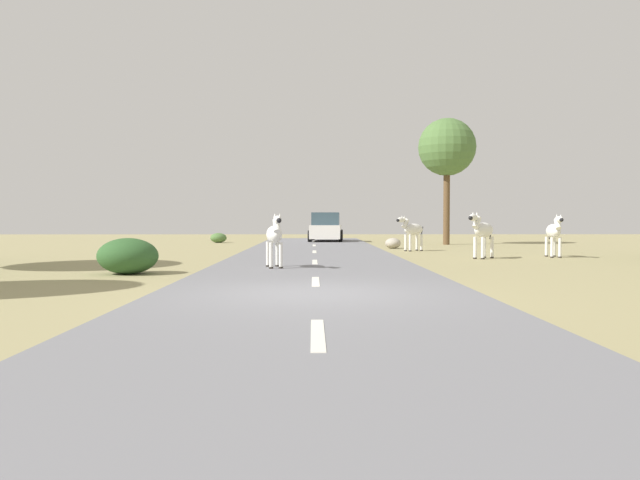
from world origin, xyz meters
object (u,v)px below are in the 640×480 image
zebra_0 (275,235)px  bush_1 (128,256)px  rock_1 (393,243)px  zebra_1 (554,232)px  bush_3 (218,238)px  zebra_2 (483,231)px  tree_0 (447,148)px  zebra_3 (412,230)px  car_0 (326,228)px

zebra_0 → bush_1: (-3.63, -1.32, -0.49)m
bush_1 → rock_1: size_ratio=1.90×
zebra_1 → bush_3: (-14.31, 13.93, -0.65)m
zebra_2 → bush_3: 18.63m
zebra_1 → zebra_2: bearing=19.8°
tree_0 → bush_1: size_ratio=4.51×
zebra_2 → rock_1: (-2.17, 7.49, -0.73)m
zebra_0 → bush_3: 19.74m
zebra_3 → tree_0: tree_0 is taller
zebra_2 → car_0: 16.72m
zebra_0 → tree_0: size_ratio=0.23×
zebra_0 → zebra_1: size_ratio=0.95×
zebra_2 → zebra_3: zebra_2 is taller
zebra_2 → bush_1: size_ratio=1.08×
zebra_2 → bush_3: zebra_2 is taller
zebra_3 → bush_1: zebra_3 is taller
zebra_0 → zebra_2: size_ratio=0.96×
zebra_0 → tree_0: tree_0 is taller
bush_3 → rock_1: size_ratio=1.19×
zebra_1 → car_0: size_ratio=0.38×
rock_1 → bush_1: bearing=-122.3°
tree_0 → rock_1: tree_0 is taller
zebra_1 → tree_0: (-1.47, 11.18, 4.32)m
bush_1 → zebra_2: bearing=29.0°
zebra_1 → car_0: bearing=-56.6°
zebra_0 → rock_1: size_ratio=1.97×
zebra_0 → tree_0: 18.93m
zebra_1 → tree_0: size_ratio=0.24×
zebra_3 → rock_1: size_ratio=1.93×
zebra_1 → bush_3: size_ratio=1.74×
zebra_2 → bush_3: (-11.52, 14.63, -0.69)m
car_0 → bush_1: car_0 is taller
bush_3 → rock_1: bearing=-37.4°
zebra_2 → rock_1: zebra_2 is taller
zebra_1 → tree_0: 12.07m
zebra_0 → bush_1: size_ratio=1.04×
zebra_1 → bush_3: zebra_1 is taller
zebra_3 → bush_1: size_ratio=1.02×
zebra_0 → bush_3: zebra_0 is taller
zebra_1 → rock_1: size_ratio=2.07×
bush_1 → rock_1: (8.46, 13.39, -0.21)m
zebra_2 → car_0: (-5.16, 15.91, -0.13)m
rock_1 → car_0: bearing=109.6°
rock_1 → zebra_3: bearing=-77.6°
zebra_0 → zebra_2: zebra_2 is taller
zebra_1 → bush_3: 19.98m
zebra_0 → bush_1: zebra_0 is taller
zebra_3 → zebra_1: bearing=-171.9°
bush_1 → bush_3: bush_1 is taller
zebra_3 → bush_1: bearing=103.8°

